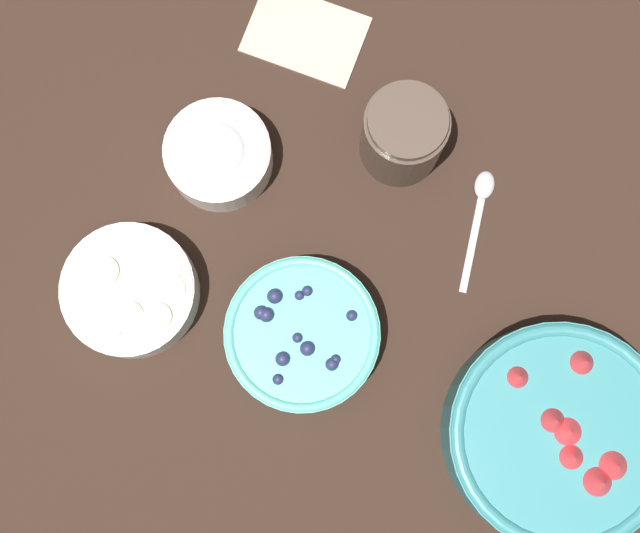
% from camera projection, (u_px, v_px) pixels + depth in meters
% --- Properties ---
extents(ground_plane, '(4.00, 4.00, 0.00)m').
position_uv_depth(ground_plane, '(380.00, 301.00, 0.97)').
color(ground_plane, black).
extents(bowl_strawberries, '(0.23, 0.23, 0.09)m').
position_uv_depth(bowl_strawberries, '(557.00, 435.00, 0.91)').
color(bowl_strawberries, teal).
rests_on(bowl_strawberries, ground_plane).
extents(bowl_blueberries, '(0.16, 0.16, 0.06)m').
position_uv_depth(bowl_blueberries, '(302.00, 335.00, 0.93)').
color(bowl_blueberries, '#56B7A8').
rests_on(bowl_blueberries, ground_plane).
extents(bowl_bananas, '(0.14, 0.14, 0.05)m').
position_uv_depth(bowl_bananas, '(130.00, 291.00, 0.94)').
color(bowl_bananas, white).
rests_on(bowl_bananas, ground_plane).
extents(bowl_cream, '(0.12, 0.12, 0.06)m').
position_uv_depth(bowl_cream, '(218.00, 154.00, 0.96)').
color(bowl_cream, silver).
rests_on(bowl_cream, ground_plane).
extents(jar_chocolate, '(0.09, 0.09, 0.11)m').
position_uv_depth(jar_chocolate, '(403.00, 136.00, 0.95)').
color(jar_chocolate, '#4C3D33').
rests_on(jar_chocolate, ground_plane).
extents(napkin, '(0.15, 0.12, 0.01)m').
position_uv_depth(napkin, '(305.00, 34.00, 1.01)').
color(napkin, beige).
rests_on(napkin, ground_plane).
extents(spoon, '(0.07, 0.13, 0.01)m').
position_uv_depth(spoon, '(480.00, 208.00, 0.98)').
color(spoon, '#B2B2B7').
rests_on(spoon, ground_plane).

